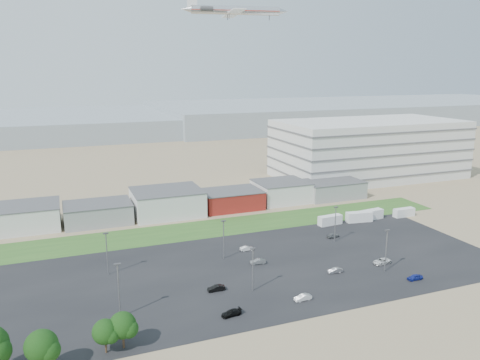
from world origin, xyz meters
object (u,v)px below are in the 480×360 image
parked_car_4 (216,288)px  parked_car_13 (303,297)px  parked_car_7 (258,261)px  airliner (236,10)px  parked_car_0 (382,261)px  parked_car_1 (335,270)px  parked_car_2 (415,277)px  parked_car_11 (247,248)px  parked_car_8 (333,235)px  parked_car_3 (231,313)px  box_trailer_a (330,220)px

parked_car_4 → parked_car_13: bearing=56.3°
parked_car_7 → parked_car_13: size_ratio=1.01×
airliner → parked_car_13: 129.67m
parked_car_0 → parked_car_1: (-13.55, -0.47, -0.04)m
parked_car_7 → parked_car_13: (1.26, -20.47, -0.01)m
parked_car_2 → parked_car_11: 41.65m
parked_car_13 → parked_car_11: bearing=177.5°
parked_car_2 → airliner: bearing=-177.6°
parked_car_0 → parked_car_13: parked_car_0 is taller
parked_car_1 → parked_car_13: 16.35m
airliner → parked_car_8: 103.31m
parked_car_7 → parked_car_11: parked_car_7 is taller
parked_car_3 → parked_car_2: bearing=82.3°
box_trailer_a → parked_car_7: bearing=-154.2°
parked_car_7 → parked_car_8: 28.75m
parked_car_13 → parked_car_7: bearing=180.0°
parked_car_0 → parked_car_1: bearing=-94.9°
parked_car_0 → parked_car_3: size_ratio=1.12×
parked_car_2 → parked_car_8: bearing=-174.6°
parked_car_0 → parked_car_2: bearing=-0.1°
box_trailer_a → airliner: (-5.79, 66.64, 68.22)m
parked_car_7 → parked_car_3: bearing=-27.6°
parked_car_1 → parked_car_2: parked_car_2 is taller
box_trailer_a → parked_car_0: box_trailer_a is taller
airliner → parked_car_1: bearing=-86.4°
airliner → parked_car_11: 106.78m
parked_car_8 → parked_car_4: bearing=107.6°
parked_car_13 → parked_car_3: bearing=-91.5°
box_trailer_a → parked_car_13: size_ratio=2.05×
airliner → parked_car_7: size_ratio=11.44×
parked_car_3 → airliner: bearing=151.2°
box_trailer_a → airliner: airliner is taller
parked_car_0 → parked_car_4: bearing=-97.9°
parked_car_0 → parked_car_7: (-28.33, 10.81, -0.01)m
parked_car_4 → parked_car_13: 18.52m
parked_car_2 → parked_car_7: bearing=-124.5°
parked_car_1 → parked_car_13: size_ratio=0.96×
parked_car_0 → parked_car_13: 28.74m
parked_car_3 → parked_car_11: size_ratio=1.13×
parked_car_1 → parked_car_7: size_ratio=0.95×
box_trailer_a → parked_car_4: (-46.54, -29.70, -0.81)m
parked_car_1 → parked_car_11: 24.76m
box_trailer_a → parked_car_4: bearing=-152.8°
parked_car_2 → parked_car_8: (-2.37, 30.41, 0.03)m
parked_car_8 → parked_car_13: bearing=131.5°
parked_car_4 → parked_car_11: 24.18m
parked_car_0 → parked_car_7: parked_car_0 is taller
parked_car_11 → parked_car_4: bearing=142.7°
box_trailer_a → parked_car_3: (-47.11, -40.70, -0.85)m
parked_car_1 → parked_car_0: bearing=93.5°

